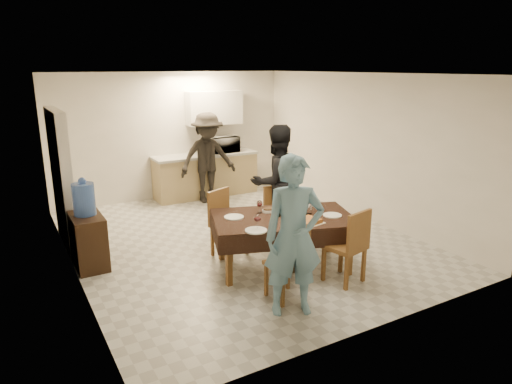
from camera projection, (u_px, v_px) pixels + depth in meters
floor at (240, 239)px, 7.37m from camera, size 5.00×6.00×0.02m
ceiling at (238, 74)px, 6.68m from camera, size 5.00×6.00×0.02m
wall_back at (172, 136)px, 9.53m from camera, size 5.00×0.02×2.60m
wall_front at (379, 213)px, 4.52m from camera, size 5.00×0.02×2.60m
wall_left at (66, 180)px, 5.83m from camera, size 0.02×6.00×2.60m
wall_right at (361, 147)px, 8.22m from camera, size 0.02×6.00×2.60m
stub_partition at (62, 179)px, 6.94m from camera, size 0.15×1.40×2.10m
kitchen_base_cabinet at (206, 176)px, 9.79m from camera, size 2.20×0.60×0.86m
kitchen_worktop at (205, 155)px, 9.66m from camera, size 2.24×0.64×0.05m
upper_cabinet at (214, 108)px, 9.67m from camera, size 1.20×0.34×0.70m
dining_table at (283, 219)px, 6.19m from camera, size 2.14×1.65×0.74m
chair_near_left at (290, 258)px, 5.31m from camera, size 0.43×0.43×0.49m
chair_near_right at (350, 240)px, 5.72m from camera, size 0.54×0.54×0.54m
chair_far_left at (232, 218)px, 6.55m from camera, size 0.58×0.60×0.53m
chair_far_right at (284, 211)px, 7.00m from camera, size 0.42×0.42×0.49m
console at (88, 240)px, 6.34m from camera, size 0.40×0.80×0.74m
water_jug at (84, 199)px, 6.18m from camera, size 0.29×0.29×0.44m
wine_bottle at (278, 206)px, 6.16m from camera, size 0.07×0.07×0.29m
water_pitcher at (307, 206)px, 6.27m from camera, size 0.14×0.14×0.22m
savoury_tart at (306, 222)px, 5.90m from camera, size 0.48×0.39×0.05m
salad_bowl at (294, 207)px, 6.46m from camera, size 0.20×0.20×0.08m
mushroom_dish at (269, 210)px, 6.38m from camera, size 0.20×0.20×0.04m
wine_glass_a at (257, 222)px, 5.68m from camera, size 0.09×0.09×0.20m
wine_glass_b at (306, 200)px, 6.62m from camera, size 0.09×0.09×0.19m
wine_glass_c at (260, 207)px, 6.31m from camera, size 0.08×0.08×0.18m
plate_near_left at (256, 230)px, 5.64m from camera, size 0.28×0.28×0.02m
plate_near_right at (332, 215)px, 6.21m from camera, size 0.26×0.26×0.01m
plate_far_left at (234, 217)px, 6.14m from camera, size 0.27×0.27×0.02m
plate_far_right at (306, 204)px, 6.71m from camera, size 0.26×0.26×0.02m
microwave at (224, 144)px, 9.82m from camera, size 0.60×0.40×0.33m
person_near at (294, 236)px, 4.99m from camera, size 0.77×0.64×1.82m
person_far at (276, 182)px, 7.27m from camera, size 0.91×0.72×1.84m
person_kitchen at (208, 158)px, 9.21m from camera, size 1.18×0.68×1.83m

